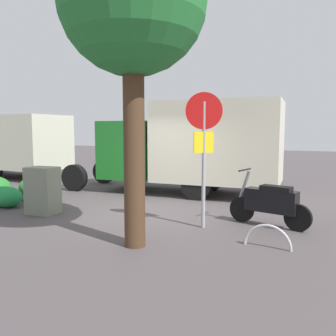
# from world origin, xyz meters

# --- Properties ---
(ground_plane) EXTENTS (60.00, 60.00, 0.00)m
(ground_plane) POSITION_xyz_m (0.00, 0.00, 0.00)
(ground_plane) COLOR #4D4647
(box_truck_near) EXTENTS (7.24, 2.71, 2.94)m
(box_truck_near) POSITION_xyz_m (0.06, -2.81, 1.62)
(box_truck_near) COLOR black
(box_truck_near) RESTS_ON ground
(box_truck_far) EXTENTS (7.97, 2.51, 2.67)m
(box_truck_far) POSITION_xyz_m (9.15, -3.15, 1.53)
(box_truck_far) COLOR black
(box_truck_far) RESTS_ON ground
(motorcycle) EXTENTS (1.79, 0.68, 1.20)m
(motorcycle) POSITION_xyz_m (-3.03, 0.13, 0.52)
(motorcycle) COLOR black
(motorcycle) RESTS_ON ground
(stop_sign) EXTENTS (0.71, 0.33, 2.83)m
(stop_sign) POSITION_xyz_m (-1.77, 0.85, 1.88)
(stop_sign) COLOR #9E9EA3
(stop_sign) RESTS_ON ground
(street_tree) EXTENTS (2.51, 2.51, 5.47)m
(street_tree) POSITION_xyz_m (-1.09, 2.48, 4.14)
(street_tree) COLOR #47301E
(street_tree) RESTS_ON ground
(utility_cabinet) EXTENTS (0.77, 0.58, 1.16)m
(utility_cabinet) POSITION_xyz_m (2.22, 1.38, 0.58)
(utility_cabinet) COLOR slate
(utility_cabinet) RESTS_ON ground
(bike_rack_hoop) EXTENTS (0.85, 0.09, 0.85)m
(bike_rack_hoop) POSITION_xyz_m (-3.23, 1.56, 0.00)
(bike_rack_hoop) COLOR #B7B7BC
(bike_rack_hoop) RESTS_ON ground
(shrub_mid_verge) EXTENTS (1.02, 0.83, 0.70)m
(shrub_mid_verge) POSITION_xyz_m (3.81, 0.12, 0.35)
(shrub_mid_verge) COLOR #378542
(shrub_mid_verge) RESTS_ON ground
(shrub_by_tree) EXTENTS (0.81, 0.67, 0.55)m
(shrub_by_tree) POSITION_xyz_m (3.61, 1.26, 0.28)
(shrub_by_tree) COLOR #208441
(shrub_by_tree) RESTS_ON ground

